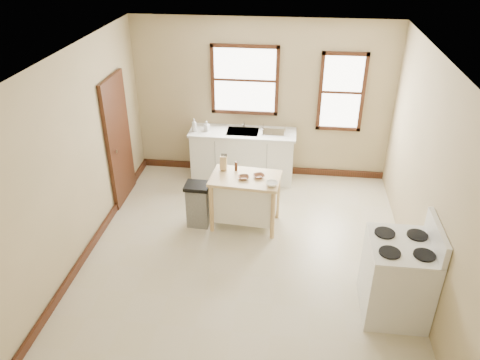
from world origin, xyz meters
name	(u,v)px	position (x,y,z in m)	size (l,w,h in m)	color
floor	(246,253)	(0.00, 0.00, 0.00)	(5.00, 5.00, 0.00)	beige
ceiling	(247,57)	(0.00, 0.00, 2.80)	(5.00, 5.00, 0.00)	white
wall_back	(262,100)	(0.00, 2.50, 1.40)	(4.50, 0.04, 2.80)	tan
wall_left	(79,157)	(-2.25, 0.00, 1.40)	(0.04, 5.00, 2.80)	tan
wall_right	(428,176)	(2.25, 0.00, 1.40)	(0.04, 5.00, 2.80)	tan
window_main	(245,80)	(-0.30, 2.48, 1.75)	(1.17, 0.06, 1.22)	#321C0D
window_side	(342,92)	(1.35, 2.48, 1.60)	(0.77, 0.06, 1.37)	#321C0D
door_left	(119,140)	(-2.21, 1.30, 1.05)	(0.06, 0.90, 2.10)	#321C0D
baseboard_back	(260,169)	(0.00, 2.47, 0.06)	(4.50, 0.04, 0.12)	#321C0D
baseboard_left	(96,238)	(-2.22, 0.00, 0.06)	(0.04, 5.00, 0.12)	#321C0D
sink_counter	(243,155)	(-0.30, 2.20, 0.46)	(1.86, 0.62, 0.92)	silver
faucet	(244,122)	(-0.30, 2.38, 1.03)	(0.03, 0.03, 0.22)	silver
soap_bottle_a	(194,125)	(-1.14, 2.11, 1.04)	(0.09, 0.09, 0.23)	#B2B2B2
soap_bottle_b	(207,126)	(-0.93, 2.16, 1.01)	(0.08, 0.08, 0.18)	#B2B2B2
dish_rack	(274,130)	(0.24, 2.20, 0.97)	(0.40, 0.30, 0.10)	silver
kitchen_island	(245,201)	(-0.09, 0.72, 0.42)	(1.02, 0.65, 0.84)	#EBC98A
knife_block	(223,164)	(-0.45, 0.92, 0.94)	(0.10, 0.10, 0.20)	tan
pepper_grinder	(236,166)	(-0.25, 0.91, 0.91)	(0.04, 0.04, 0.15)	#3C1E10
bowl_a	(244,178)	(-0.11, 0.67, 0.86)	(0.16, 0.16, 0.04)	brown
bowl_b	(259,176)	(0.11, 0.74, 0.86)	(0.16, 0.16, 0.04)	brown
bowl_c	(272,184)	(0.31, 0.52, 0.86)	(0.18, 0.18, 0.06)	white
trash_bin	(198,205)	(-0.80, 0.63, 0.36)	(0.37, 0.31, 0.71)	gray
gas_stove	(398,269)	(1.87, -0.88, 0.63)	(0.79, 0.81, 1.26)	silver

